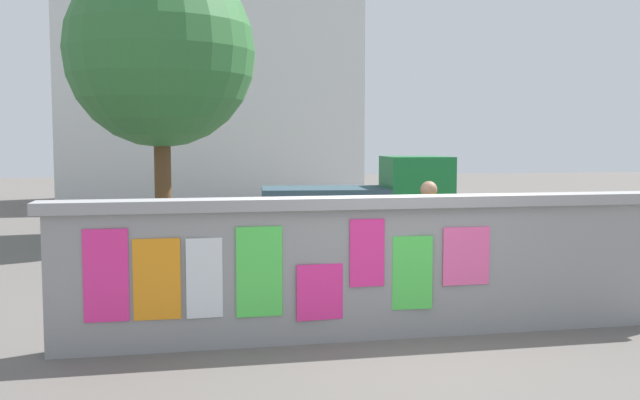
% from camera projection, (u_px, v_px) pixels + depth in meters
% --- Properties ---
extents(ground, '(60.00, 60.00, 0.00)m').
position_uv_depth(ground, '(283.00, 239.00, 15.55)').
color(ground, '#605B56').
extents(poster_wall, '(7.34, 0.42, 1.54)m').
position_uv_depth(poster_wall, '(390.00, 265.00, 7.67)').
color(poster_wall, gray).
rests_on(poster_wall, ground).
extents(auto_rickshaw_truck, '(3.74, 1.87, 1.85)m').
position_uv_depth(auto_rickshaw_truck, '(366.00, 205.00, 13.72)').
color(auto_rickshaw_truck, black).
rests_on(auto_rickshaw_truck, ground).
extents(motorcycle, '(1.90, 0.56, 0.87)m').
position_uv_depth(motorcycle, '(528.00, 257.00, 10.22)').
color(motorcycle, black).
rests_on(motorcycle, ground).
extents(bicycle_near, '(1.67, 0.54, 0.95)m').
position_uv_depth(bicycle_near, '(169.00, 258.00, 10.69)').
color(bicycle_near, black).
rests_on(bicycle_near, ground).
extents(bicycle_far, '(1.69, 0.48, 0.95)m').
position_uv_depth(bicycle_far, '(318.00, 286.00, 8.64)').
color(bicycle_far, black).
rests_on(bicycle_far, ground).
extents(person_walking, '(0.41, 0.41, 1.62)m').
position_uv_depth(person_walking, '(428.00, 229.00, 9.22)').
color(person_walking, '#338CBF').
rests_on(person_walking, ground).
extents(tree_roadside, '(4.24, 4.24, 6.25)m').
position_uv_depth(tree_roadside, '(161.00, 53.00, 15.72)').
color(tree_roadside, brown).
rests_on(tree_roadside, ground).
extents(building_background, '(10.62, 4.95, 7.76)m').
position_uv_depth(building_background, '(212.00, 94.00, 25.69)').
color(building_background, silver).
rests_on(building_background, ground).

